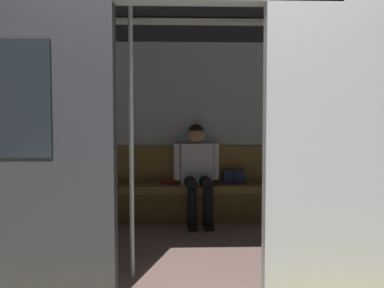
{
  "coord_description": "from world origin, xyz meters",
  "views": [
    {
      "loc": [
        0.08,
        2.84,
        1.23
      ],
      "look_at": [
        -0.06,
        -1.26,
        0.99
      ],
      "focal_mm": 39.51,
      "sensor_mm": 36.0,
      "label": 1
    }
  ],
  "objects_px": {
    "handbag": "(234,177)",
    "book": "(168,183)",
    "train_car": "(179,88)",
    "bench_seat": "(184,193)",
    "person_seated": "(197,167)",
    "grab_pole_door": "(131,138)"
  },
  "relations": [
    {
      "from": "train_car",
      "to": "book",
      "type": "relative_size",
      "value": 29.09
    },
    {
      "from": "handbag",
      "to": "book",
      "type": "xyz_separation_m",
      "value": [
        0.81,
        -0.01,
        -0.07
      ]
    },
    {
      "from": "person_seated",
      "to": "grab_pole_door",
      "type": "relative_size",
      "value": 0.54
    },
    {
      "from": "book",
      "to": "grab_pole_door",
      "type": "xyz_separation_m",
      "value": [
        0.24,
        1.89,
        0.63
      ]
    },
    {
      "from": "train_car",
      "to": "book",
      "type": "height_order",
      "value": "train_car"
    },
    {
      "from": "book",
      "to": "train_car",
      "type": "bearing_deg",
      "value": 64.68
    },
    {
      "from": "handbag",
      "to": "grab_pole_door",
      "type": "xyz_separation_m",
      "value": [
        1.05,
        1.88,
        0.56
      ]
    },
    {
      "from": "handbag",
      "to": "bench_seat",
      "type": "bearing_deg",
      "value": 7.01
    },
    {
      "from": "train_car",
      "to": "handbag",
      "type": "distance_m",
      "value": 1.64
    },
    {
      "from": "bench_seat",
      "to": "person_seated",
      "type": "distance_m",
      "value": 0.36
    },
    {
      "from": "person_seated",
      "to": "handbag",
      "type": "bearing_deg",
      "value": -164.48
    },
    {
      "from": "bench_seat",
      "to": "book",
      "type": "bearing_deg",
      "value": -22.35
    },
    {
      "from": "train_car",
      "to": "handbag",
      "type": "height_order",
      "value": "train_car"
    },
    {
      "from": "train_car",
      "to": "handbag",
      "type": "xyz_separation_m",
      "value": [
        -0.68,
        -1.1,
        -1.01
      ]
    },
    {
      "from": "train_car",
      "to": "book",
      "type": "distance_m",
      "value": 1.55
    },
    {
      "from": "bench_seat",
      "to": "grab_pole_door",
      "type": "bearing_deg",
      "value": 76.29
    },
    {
      "from": "bench_seat",
      "to": "train_car",
      "type": "bearing_deg",
      "value": 86.17
    },
    {
      "from": "train_car",
      "to": "handbag",
      "type": "bearing_deg",
      "value": -121.59
    },
    {
      "from": "bench_seat",
      "to": "person_seated",
      "type": "xyz_separation_m",
      "value": [
        -0.15,
        0.05,
        0.33
      ]
    },
    {
      "from": "train_car",
      "to": "bench_seat",
      "type": "bearing_deg",
      "value": -93.83
    },
    {
      "from": "person_seated",
      "to": "grab_pole_door",
      "type": "xyz_separation_m",
      "value": [
        0.59,
        1.75,
        0.43
      ]
    },
    {
      "from": "person_seated",
      "to": "handbag",
      "type": "relative_size",
      "value": 4.5
    }
  ]
}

